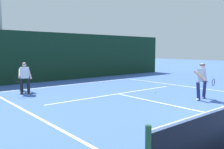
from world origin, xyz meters
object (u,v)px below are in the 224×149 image
Objects in this scene: light_pole at (0,10)px; player_far at (25,77)px; player_near at (202,80)px; tennis_ball at (155,92)px.

player_far is at bearing -93.75° from light_pole.
tennis_ball is (-0.31, 2.32, -0.83)m from player_near.
light_pole is at bearing -72.62° from player_near.
light_pole is (-5.08, 10.95, 3.78)m from player_near.
tennis_ball is 0.01× the size of light_pole.
tennis_ball is (5.08, -3.82, -0.80)m from player_far.
player_near is at bearing -65.12° from light_pole.
light_pole is at bearing -71.32° from player_far.
player_far is 0.20× the size of light_pole.
player_near is 2.48m from tennis_ball.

